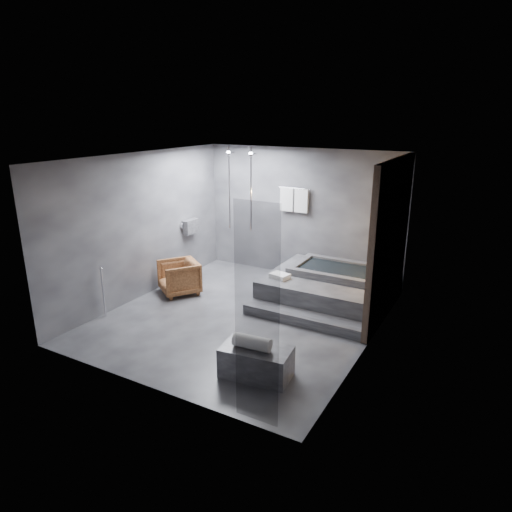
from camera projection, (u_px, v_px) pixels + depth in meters
The scene contains 7 objects.
room at pixel (269, 222), 7.67m from camera, with size 5.00×5.04×2.82m.
tub_deck at pixel (328, 288), 8.82m from camera, with size 2.20×2.00×0.50m, color #2F2F31.
tub_step at pixel (303, 318), 7.89m from camera, with size 2.20×0.36×0.18m, color #2F2F31.
concrete_bench at pixel (256, 362), 6.28m from camera, with size 0.96×0.53×0.43m, color #2F2F31.
driftwood_chair at pixel (179, 277), 9.13m from camera, with size 0.72×0.74×0.67m, color #482612.
rolled_towel at pixel (252, 342), 6.16m from camera, with size 0.19×0.19×0.53m, color white.
deck_towel at pixel (280, 276), 8.60m from camera, with size 0.34×0.25×0.09m, color white.
Camera 1 is at (3.85, -6.40, 3.50)m, focal length 32.00 mm.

